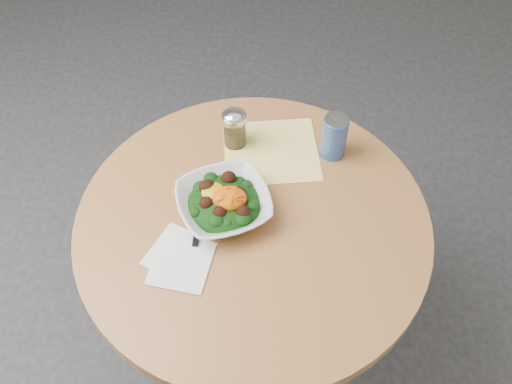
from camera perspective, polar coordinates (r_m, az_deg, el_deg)
ground at (r=2.10m, az=-0.23°, el=-14.69°), size 6.00×6.00×0.00m
table at (r=1.60m, az=-0.30°, el=-6.83°), size 0.90×0.90×0.75m
cloth_napkin at (r=1.58m, az=1.51°, el=4.09°), size 0.29×0.27×0.00m
paper_napkins at (r=1.38m, az=-7.63°, el=-6.69°), size 0.18×0.20×0.00m
salad_bowl at (r=1.43m, az=-3.23°, el=-1.10°), size 0.30×0.30×0.09m
fork at (r=1.46m, az=-5.48°, el=-1.62°), size 0.03×0.22×0.00m
spice_shaker at (r=1.56m, az=-2.16°, el=6.40°), size 0.07×0.07×0.12m
beverage_can at (r=1.55m, az=7.82°, el=5.53°), size 0.07×0.07×0.13m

